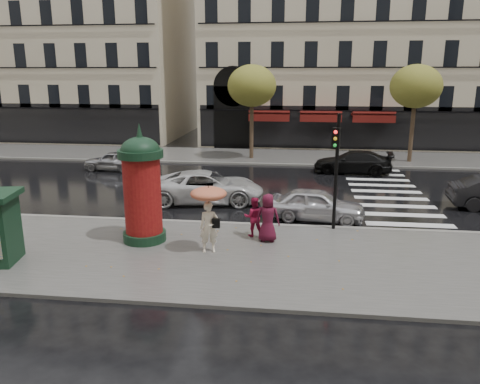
# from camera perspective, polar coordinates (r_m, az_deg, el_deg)

# --- Properties ---
(ground) EXTENTS (160.00, 160.00, 0.00)m
(ground) POSITION_cam_1_polar(r_m,az_deg,el_deg) (16.36, 2.15, -7.63)
(ground) COLOR black
(ground) RESTS_ON ground
(near_sidewalk) EXTENTS (90.00, 7.00, 0.12)m
(near_sidewalk) POSITION_cam_1_polar(r_m,az_deg,el_deg) (15.88, 1.99, -8.10)
(near_sidewalk) COLOR #474744
(near_sidewalk) RESTS_ON ground
(far_sidewalk) EXTENTS (90.00, 6.00, 0.12)m
(far_sidewalk) POSITION_cam_1_polar(r_m,az_deg,el_deg) (34.67, 4.86, 4.30)
(far_sidewalk) COLOR #474744
(far_sidewalk) RESTS_ON ground
(near_kerb) EXTENTS (90.00, 0.25, 0.14)m
(near_kerb) POSITION_cam_1_polar(r_m,az_deg,el_deg) (19.14, 2.92, -4.07)
(near_kerb) COLOR slate
(near_kerb) RESTS_ON ground
(far_kerb) EXTENTS (90.00, 0.25, 0.14)m
(far_kerb) POSITION_cam_1_polar(r_m,az_deg,el_deg) (31.72, 4.64, 3.37)
(far_kerb) COLOR slate
(far_kerb) RESTS_ON ground
(zebra_crossing) EXTENTS (3.60, 11.75, 0.01)m
(zebra_crossing) POSITION_cam_1_polar(r_m,az_deg,el_deg) (25.90, 17.38, 0.07)
(zebra_crossing) COLOR silver
(zebra_crossing) RESTS_ON ground
(bldg_far_corner) EXTENTS (26.00, 14.00, 22.90)m
(bldg_far_corner) POSITION_cam_1_polar(r_m,az_deg,el_deg) (45.65, 13.85, 20.57)
(bldg_far_corner) COLOR #B7A88C
(bldg_far_corner) RESTS_ON ground
(bldg_far_left) EXTENTS (24.00, 14.00, 22.90)m
(bldg_far_left) POSITION_cam_1_polar(r_m,az_deg,el_deg) (51.01, -21.40, 19.34)
(bldg_far_left) COLOR #B7A88C
(bldg_far_left) RESTS_ON ground
(tree_far_left) EXTENTS (3.40, 3.40, 6.64)m
(tree_far_left) POSITION_cam_1_polar(r_m,az_deg,el_deg) (33.28, 1.45, 12.78)
(tree_far_left) COLOR #38281C
(tree_far_left) RESTS_ON ground
(tree_far_right) EXTENTS (3.40, 3.40, 6.64)m
(tree_far_right) POSITION_cam_1_polar(r_m,az_deg,el_deg) (34.02, 20.65, 11.92)
(tree_far_right) COLOR #38281C
(tree_far_right) RESTS_ON ground
(woman_umbrella) EXTENTS (1.23, 1.23, 2.36)m
(woman_umbrella) POSITION_cam_1_polar(r_m,az_deg,el_deg) (15.82, -3.83, -2.00)
(woman_umbrella) COLOR #F3E5C8
(woman_umbrella) RESTS_ON near_sidewalk
(woman_red) EXTENTS (0.82, 0.69, 1.51)m
(woman_red) POSITION_cam_1_polar(r_m,az_deg,el_deg) (17.55, 1.68, -3.04)
(woman_red) COLOR maroon
(woman_red) RESTS_ON near_sidewalk
(man_burgundy) EXTENTS (0.90, 0.61, 1.78)m
(man_burgundy) POSITION_cam_1_polar(r_m,az_deg,el_deg) (17.01, 3.41, -3.15)
(man_burgundy) COLOR #4E0F24
(man_burgundy) RESTS_ON near_sidewalk
(morris_column) EXTENTS (1.60, 1.60, 4.32)m
(morris_column) POSITION_cam_1_polar(r_m,az_deg,el_deg) (17.11, -11.84, 0.76)
(morris_column) COLOR black
(morris_column) RESTS_ON near_sidewalk
(traffic_light) EXTENTS (0.34, 0.45, 4.52)m
(traffic_light) POSITION_cam_1_polar(r_m,az_deg,el_deg) (18.19, 11.64, 3.75)
(traffic_light) COLOR black
(traffic_light) RESTS_ON near_sidewalk
(car_silver) EXTENTS (4.20, 2.12, 1.37)m
(car_silver) POSITION_cam_1_polar(r_m,az_deg,el_deg) (20.09, 9.33, -1.52)
(car_silver) COLOR silver
(car_silver) RESTS_ON ground
(car_white) EXTENTS (5.74, 3.18, 1.52)m
(car_white) POSITION_cam_1_polar(r_m,az_deg,el_deg) (22.59, -4.07, 0.63)
(car_white) COLOR silver
(car_white) RESTS_ON ground
(car_black) EXTENTS (4.90, 2.32, 1.38)m
(car_black) POSITION_cam_1_polar(r_m,az_deg,el_deg) (29.96, 13.58, 3.56)
(car_black) COLOR black
(car_black) RESTS_ON ground
(car_far_silver) EXTENTS (3.82, 1.81, 1.26)m
(car_far_silver) POSITION_cam_1_polar(r_m,az_deg,el_deg) (30.99, -15.20, 3.70)
(car_far_silver) COLOR #9B9B9F
(car_far_silver) RESTS_ON ground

